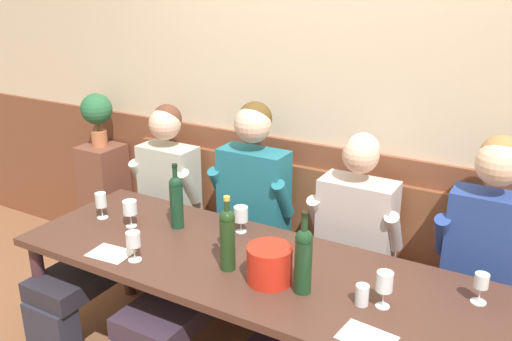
# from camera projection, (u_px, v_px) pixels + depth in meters

# --- Properties ---
(room_wall_back) EXTENTS (6.80, 0.08, 2.80)m
(room_wall_back) POSITION_uv_depth(u_px,v_px,m) (326.00, 91.00, 3.17)
(room_wall_back) COLOR beige
(room_wall_back) RESTS_ON ground
(wood_wainscot_panel) EXTENTS (6.80, 0.03, 1.09)m
(wood_wainscot_panel) POSITION_uv_depth(u_px,v_px,m) (317.00, 227.00, 3.42)
(wood_wainscot_panel) COLOR brown
(wood_wainscot_panel) RESTS_ON ground
(wall_bench) EXTENTS (2.69, 0.42, 0.94)m
(wall_bench) POSITION_uv_depth(u_px,v_px,m) (301.00, 279.00, 3.34)
(wall_bench) COLOR brown
(wall_bench) RESTS_ON ground
(dining_table) EXTENTS (2.39, 0.81, 0.72)m
(dining_table) POSITION_uv_depth(u_px,v_px,m) (246.00, 275.00, 2.68)
(dining_table) COLOR #4B2E25
(dining_table) RESTS_ON ground
(person_left_seat) EXTENTS (0.48, 1.23, 1.26)m
(person_left_seat) POSITION_uv_depth(u_px,v_px,m) (136.00, 216.00, 3.40)
(person_left_seat) COLOR #2B2B39
(person_left_seat) RESTS_ON ground
(person_center_right_seat) EXTENTS (0.52, 1.23, 1.35)m
(person_center_right_seat) POSITION_uv_depth(u_px,v_px,m) (225.00, 233.00, 3.09)
(person_center_right_seat) COLOR #30353F
(person_center_right_seat) RESTS_ON ground
(person_center_left_seat) EXTENTS (0.52, 1.23, 1.26)m
(person_center_left_seat) POSITION_uv_depth(u_px,v_px,m) (332.00, 272.00, 2.78)
(person_center_left_seat) COLOR #302F30
(person_center_left_seat) RESTS_ON ground
(person_right_seat) EXTENTS (0.49, 1.23, 1.34)m
(person_right_seat) POSITION_uv_depth(u_px,v_px,m) (471.00, 299.00, 2.46)
(person_right_seat) COLOR #232E3A
(person_right_seat) RESTS_ON ground
(ice_bucket) EXTENTS (0.21, 0.21, 0.17)m
(ice_bucket) POSITION_uv_depth(u_px,v_px,m) (270.00, 264.00, 2.46)
(ice_bucket) COLOR red
(ice_bucket) RESTS_ON dining_table
(wine_bottle_amber_mid) EXTENTS (0.07, 0.07, 0.37)m
(wine_bottle_amber_mid) POSITION_uv_depth(u_px,v_px,m) (176.00, 200.00, 2.96)
(wine_bottle_amber_mid) COLOR #153923
(wine_bottle_amber_mid) RESTS_ON dining_table
(wine_bottle_green_tall) EXTENTS (0.08, 0.08, 0.38)m
(wine_bottle_green_tall) POSITION_uv_depth(u_px,v_px,m) (303.00, 259.00, 2.35)
(wine_bottle_green_tall) COLOR #183B1F
(wine_bottle_green_tall) RESTS_ON dining_table
(wine_bottle_clear_water) EXTENTS (0.07, 0.07, 0.37)m
(wine_bottle_clear_water) POSITION_uv_depth(u_px,v_px,m) (227.00, 237.00, 2.53)
(wine_bottle_clear_water) COLOR #1E3B1A
(wine_bottle_clear_water) RESTS_ON dining_table
(wine_glass_left_end) EXTENTS (0.08, 0.08, 0.15)m
(wine_glass_left_end) POSITION_uv_depth(u_px,v_px,m) (241.00, 215.00, 2.92)
(wine_glass_left_end) COLOR silver
(wine_glass_left_end) RESTS_ON dining_table
(wine_glass_center_rear) EXTENTS (0.07, 0.07, 0.15)m
(wine_glass_center_rear) POSITION_uv_depth(u_px,v_px,m) (133.00, 241.00, 2.63)
(wine_glass_center_rear) COLOR silver
(wine_glass_center_rear) RESTS_ON dining_table
(wine_glass_mid_right) EXTENTS (0.07, 0.07, 0.14)m
(wine_glass_mid_right) POSITION_uv_depth(u_px,v_px,m) (481.00, 283.00, 2.29)
(wine_glass_mid_right) COLOR silver
(wine_glass_mid_right) RESTS_ON dining_table
(wine_glass_near_bucket) EXTENTS (0.08, 0.08, 0.15)m
(wine_glass_near_bucket) POSITION_uv_depth(u_px,v_px,m) (130.00, 209.00, 2.98)
(wine_glass_near_bucket) COLOR silver
(wine_glass_near_bucket) RESTS_ON dining_table
(wine_glass_by_bottle) EXTENTS (0.07, 0.07, 0.16)m
(wine_glass_by_bottle) POSITION_uv_depth(u_px,v_px,m) (384.00, 283.00, 2.25)
(wine_glass_by_bottle) COLOR silver
(wine_glass_by_bottle) RESTS_ON dining_table
(wine_glass_center_front) EXTENTS (0.06, 0.06, 0.15)m
(wine_glass_center_front) POSITION_uv_depth(u_px,v_px,m) (101.00, 202.00, 3.09)
(wine_glass_center_front) COLOR silver
(wine_glass_center_front) RESTS_ON dining_table
(wine_glass_right_end) EXTENTS (0.07, 0.07, 0.14)m
(wine_glass_right_end) POSITION_uv_depth(u_px,v_px,m) (228.00, 230.00, 2.75)
(wine_glass_right_end) COLOR silver
(wine_glass_right_end) RESTS_ON dining_table
(water_tumbler_left) EXTENTS (0.06, 0.06, 0.09)m
(water_tumbler_left) POSITION_uv_depth(u_px,v_px,m) (362.00, 295.00, 2.29)
(water_tumbler_left) COLOR silver
(water_tumbler_left) RESTS_ON dining_table
(tasting_sheet_left_guest) EXTENTS (0.22, 0.17, 0.00)m
(tasting_sheet_left_guest) POSITION_uv_depth(u_px,v_px,m) (110.00, 253.00, 2.73)
(tasting_sheet_left_guest) COLOR white
(tasting_sheet_left_guest) RESTS_ON dining_table
(tasting_sheet_right_guest) EXTENTS (0.22, 0.17, 0.00)m
(tasting_sheet_right_guest) POSITION_uv_depth(u_px,v_px,m) (367.00, 337.00, 2.10)
(tasting_sheet_right_guest) COLOR white
(tasting_sheet_right_guest) RESTS_ON dining_table
(corner_pedestal) EXTENTS (0.28, 0.28, 0.87)m
(corner_pedestal) POSITION_uv_depth(u_px,v_px,m) (106.00, 201.00, 4.09)
(corner_pedestal) COLOR brown
(corner_pedestal) RESTS_ON ground
(potted_plant) EXTENTS (0.22, 0.22, 0.38)m
(potted_plant) POSITION_uv_depth(u_px,v_px,m) (97.00, 112.00, 3.85)
(potted_plant) COLOR #B36843
(potted_plant) RESTS_ON corner_pedestal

